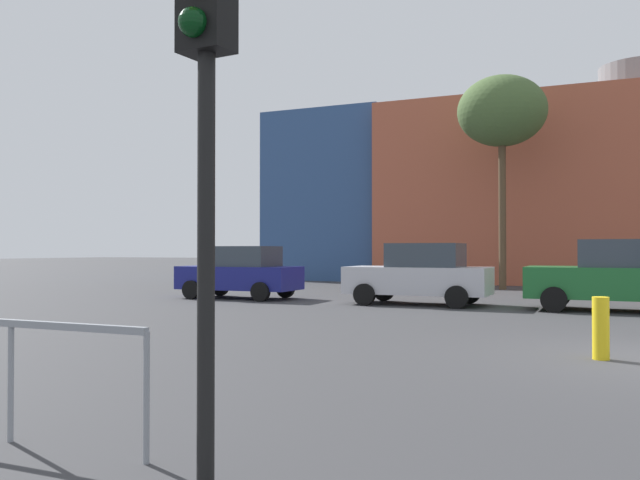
{
  "coord_description": "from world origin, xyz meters",
  "views": [
    {
      "loc": [
        -0.94,
        -10.87,
        1.62
      ],
      "look_at": [
        -8.93,
        7.47,
        1.92
      ],
      "focal_mm": 36.79,
      "sensor_mm": 36.0,
      "label": 1
    }
  ],
  "objects_px": {
    "parked_car_1": "(420,274)",
    "traffic_light_near_left": "(204,70)",
    "parked_car_2": "(616,276)",
    "bollard_yellow_0": "(601,328)",
    "bare_tree_1": "(502,112)",
    "parked_car_0": "(241,272)"
  },
  "relations": [
    {
      "from": "parked_car_2",
      "to": "bare_tree_1",
      "type": "xyz_separation_m",
      "value": [
        -4.07,
        8.46,
        6.28
      ]
    },
    {
      "from": "parked_car_2",
      "to": "traffic_light_near_left",
      "type": "relative_size",
      "value": 1.13
    },
    {
      "from": "parked_car_0",
      "to": "parked_car_1",
      "type": "height_order",
      "value": "parked_car_1"
    },
    {
      "from": "parked_car_0",
      "to": "parked_car_2",
      "type": "bearing_deg",
      "value": 180.0
    },
    {
      "from": "parked_car_1",
      "to": "traffic_light_near_left",
      "type": "relative_size",
      "value": 1.08
    },
    {
      "from": "bare_tree_1",
      "to": "traffic_light_near_left",
      "type": "bearing_deg",
      "value": -86.74
    },
    {
      "from": "parked_car_0",
      "to": "bollard_yellow_0",
      "type": "relative_size",
      "value": 4.34
    },
    {
      "from": "parked_car_0",
      "to": "bollard_yellow_0",
      "type": "height_order",
      "value": "parked_car_0"
    },
    {
      "from": "bare_tree_1",
      "to": "parked_car_1",
      "type": "bearing_deg",
      "value": -98.03
    },
    {
      "from": "bare_tree_1",
      "to": "parked_car_0",
      "type": "bearing_deg",
      "value": -130.73
    },
    {
      "from": "parked_car_1",
      "to": "traffic_light_near_left",
      "type": "height_order",
      "value": "traffic_light_near_left"
    },
    {
      "from": "traffic_light_near_left",
      "to": "bare_tree_1",
      "type": "height_order",
      "value": "bare_tree_1"
    },
    {
      "from": "parked_car_2",
      "to": "bollard_yellow_0",
      "type": "xyz_separation_m",
      "value": [
        -0.31,
        -8.37,
        -0.48
      ]
    },
    {
      "from": "bare_tree_1",
      "to": "bollard_yellow_0",
      "type": "height_order",
      "value": "bare_tree_1"
    },
    {
      "from": "parked_car_1",
      "to": "parked_car_2",
      "type": "distance_m",
      "value": 5.27
    },
    {
      "from": "traffic_light_near_left",
      "to": "parked_car_0",
      "type": "bearing_deg",
      "value": -145.0
    },
    {
      "from": "bollard_yellow_0",
      "to": "parked_car_0",
      "type": "bearing_deg",
      "value": 142.83
    },
    {
      "from": "parked_car_2",
      "to": "bare_tree_1",
      "type": "relative_size",
      "value": 0.5
    },
    {
      "from": "parked_car_1",
      "to": "traffic_light_near_left",
      "type": "xyz_separation_m",
      "value": [
        2.54,
        -15.17,
        1.94
      ]
    },
    {
      "from": "parked_car_0",
      "to": "parked_car_1",
      "type": "bearing_deg",
      "value": 180.0
    },
    {
      "from": "parked_car_0",
      "to": "parked_car_2",
      "type": "distance_m",
      "value": 11.36
    },
    {
      "from": "parked_car_0",
      "to": "parked_car_1",
      "type": "xyz_separation_m",
      "value": [
        6.09,
        -0.0,
        0.04
      ]
    }
  ]
}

